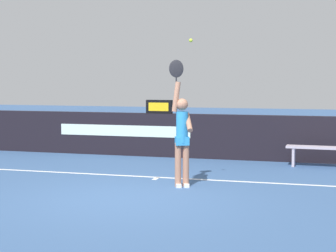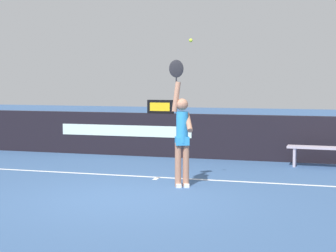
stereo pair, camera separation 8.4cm
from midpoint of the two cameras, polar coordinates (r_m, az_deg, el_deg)
The scene contains 7 objects.
ground_plane at distance 9.84m, azimuth -4.46°, elevation -7.42°, with size 60.00×60.00×0.00m, color #385988.
court_lines at distance 9.15m, azimuth -6.15°, elevation -8.36°, with size 10.24×5.89×0.00m.
back_wall at distance 14.64m, azimuth 2.68°, elevation -1.03°, with size 13.76×0.26×1.17m.
speed_display at distance 14.81m, azimuth -0.61°, elevation 2.01°, with size 0.71×0.15×0.36m.
tennis_player at distance 10.65m, azimuth 1.67°, elevation -0.87°, with size 0.52×0.49×2.47m.
tennis_ball at distance 10.44m, azimuth 2.60°, elevation 8.83°, with size 0.07×0.07×0.07m.
courtside_bench_near at distance 13.53m, azimuth 15.54°, elevation -2.57°, with size 1.50×0.41×0.50m.
Camera 2 is at (3.45, -8.97, 2.10)m, focal length 58.97 mm.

